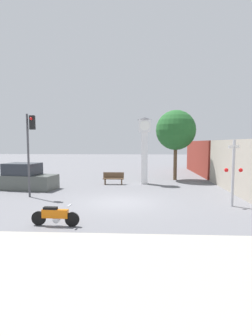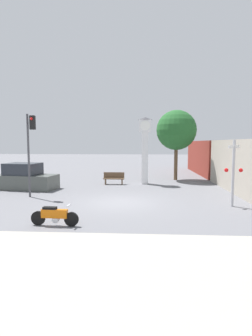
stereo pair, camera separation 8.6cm
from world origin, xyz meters
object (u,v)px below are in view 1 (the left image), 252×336
at_px(railroad_crossing_signal, 233,170).
at_px(bench, 113,178).
at_px(motorcycle, 55,216).
at_px(traffic_light, 30,141).
at_px(street_tree, 176,130).
at_px(freight_train, 226,161).
at_px(parked_car, 25,178).
at_px(clock_tower, 145,140).

distance_m(railroad_crossing_signal, bench, 9.58).
height_order(railroad_crossing_signal, bench, railroad_crossing_signal).
distance_m(motorcycle, traffic_light, 6.76).
distance_m(street_tree, bench, 6.87).
distance_m(traffic_light, street_tree, 12.21).
height_order(freight_train, parked_car, freight_train).
bearing_deg(bench, street_tree, 28.14).
distance_m(bench, parked_car, 6.39).
bearing_deg(motorcycle, street_tree, 67.22).
relative_size(freight_train, bench, 13.11).
bearing_deg(bench, motorcycle, -96.68).
xyz_separation_m(bench, parked_car, (-5.91, -2.42, 0.26)).
bearing_deg(traffic_light, freight_train, 28.69).
bearing_deg(traffic_light, parked_car, 121.25).
relative_size(motorcycle, railroad_crossing_signal, 0.56).
relative_size(motorcycle, street_tree, 0.32).
xyz_separation_m(freight_train, bench, (-9.26, -2.39, -1.21)).
distance_m(railroad_crossing_signal, street_tree, 9.88).
height_order(motorcycle, traffic_light, traffic_light).
bearing_deg(railroad_crossing_signal, traffic_light, 171.26).
bearing_deg(clock_tower, traffic_light, -140.97).
height_order(motorcycle, parked_car, parked_car).
bearing_deg(bench, clock_tower, 9.40).
bearing_deg(bench, freight_train, 14.49).
relative_size(motorcycle, parked_car, 0.43).
bearing_deg(street_tree, motorcycle, -115.77).
bearing_deg(freight_train, clock_tower, -163.80).
relative_size(motorcycle, freight_train, 0.09).
distance_m(freight_train, traffic_light, 15.57).
xyz_separation_m(clock_tower, traffic_light, (-6.70, -5.43, -0.07)).
height_order(street_tree, bench, street_tree).
bearing_deg(parked_car, motorcycle, -50.81).
xyz_separation_m(railroad_crossing_signal, parked_car, (-12.59, 4.31, -1.09)).
xyz_separation_m(traffic_light, street_tree, (9.39, 7.75, 0.95)).
bearing_deg(clock_tower, street_tree, 40.78).
bearing_deg(parked_car, railroad_crossing_signal, -10.63).
xyz_separation_m(freight_train, traffic_light, (-13.59, -7.43, 1.60)).
bearing_deg(bench, parked_car, -157.78).
bearing_deg(bench, traffic_light, -130.62).
distance_m(freight_train, bench, 9.65).
bearing_deg(street_tree, traffic_light, -140.46).
height_order(clock_tower, railroad_crossing_signal, clock_tower).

